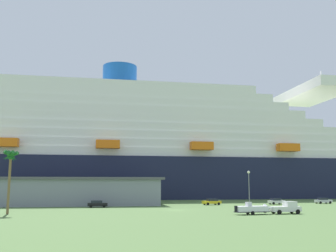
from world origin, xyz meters
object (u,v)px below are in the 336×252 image
Objects in this scene: small_boat_on_trailer at (255,209)px; parked_car_black_coupe at (97,204)px; palm_tree at (10,160)px; street_lamp at (249,184)px; cruise_ship at (186,156)px; parked_car_white_van at (276,201)px; parked_car_silver_sedan at (323,201)px; parked_car_yellow_taxi at (212,202)px; pickup_truck at (286,208)px.

small_boat_on_trailer is 1.68× the size of parked_car_black_coupe.
palm_tree reaches higher than street_lamp.
parked_car_white_van is at bearing -80.59° from cruise_ship.
palm_tree is 2.46× the size of parked_car_black_coupe.
parked_car_white_van is at bearing 4.34° from parked_car_black_coupe.
cruise_ship reaches higher than parked_car_silver_sedan.
small_boat_on_trailer is 38.33m from parked_car_black_coupe.
street_lamp is at bearing -83.92° from parked_car_yellow_taxi.
cruise_ship is 56.45m from parked_car_yellow_taxi.
pickup_truck is at bearing -116.02° from parked_car_white_van.
parked_car_white_van is (15.57, 31.90, -0.21)m from pickup_truck.
small_boat_on_trailer is at bearing -97.00° from parked_car_yellow_taxi.
small_boat_on_trailer is at bearing -98.37° from cruise_ship.
parked_car_silver_sedan is 14.74m from parked_car_white_van.
parked_car_black_coupe is 30.08m from parked_car_yellow_taxi.
parked_car_silver_sedan is (30.30, 32.64, -0.21)m from pickup_truck.
palm_tree reaches higher than parked_car_silver_sedan.
street_lamp is 35.66m from parked_car_silver_sedan.
parked_car_white_van is (-14.73, -0.74, -0.00)m from parked_car_silver_sedan.
parked_car_silver_sedan is at bearing -66.23° from cruise_ship.
parked_car_silver_sedan is at bearing -0.96° from parked_car_yellow_taxi.
small_boat_on_trailer is 1.58× the size of parked_car_yellow_taxi.
parked_car_yellow_taxi is 1.09× the size of parked_car_silver_sedan.
street_lamp is 1.78× the size of parked_car_silver_sedan.
street_lamp reaches higher than pickup_truck.
parked_car_black_coupe is 0.94× the size of parked_car_yellow_taxi.
parked_car_yellow_taxi is at bearing 175.87° from parked_car_white_van.
street_lamp is at bearing -95.35° from cruise_ship.
small_boat_on_trailer reaches higher than parked_car_black_coupe.
cruise_ship is at bearing 80.77° from parked_car_yellow_taxi.
cruise_ship reaches higher than pickup_truck.
street_lamp is 23.73m from parked_car_white_van.
parked_car_black_coupe and parked_car_silver_sedan have the same top height.
parked_car_black_coupe is (-38.37, -58.38, -15.79)m from cruise_ship.
small_boat_on_trailer is 0.96× the size of street_lamp.
street_lamp reaches higher than small_boat_on_trailer.
parked_car_white_van is (47.44, 3.60, -0.00)m from parked_car_black_coupe.
parked_car_yellow_taxi is (-8.69, -53.50, -15.78)m from cruise_ship.
cruise_ship is 49.25× the size of parked_car_black_coupe.
cruise_ship is 20.01× the size of palm_tree.
cruise_ship is 46.13× the size of parked_car_yellow_taxi.
street_lamp reaches higher than parked_car_silver_sedan.
small_boat_on_trailer is at bearing -177.67° from pickup_truck.
cruise_ship is 57.73m from parked_car_white_van.
cruise_ship is 89.26m from small_boat_on_trailer.
parked_car_black_coupe is (16.85, 17.75, -8.68)m from palm_tree.
pickup_truck is 42.62m from parked_car_black_coupe.
parked_car_yellow_taxi is (4.10, 33.44, -0.13)m from small_boat_on_trailer.
small_boat_on_trailer reaches higher than parked_car_white_van.
street_lamp is 1.91× the size of parked_car_white_van.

